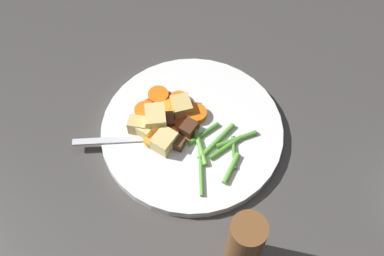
% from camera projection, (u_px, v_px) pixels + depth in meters
% --- Properties ---
extents(ground_plane, '(3.00, 3.00, 0.00)m').
position_uv_depth(ground_plane, '(192.00, 133.00, 0.71)').
color(ground_plane, '#423F3D').
extents(dinner_plate, '(0.28, 0.28, 0.02)m').
position_uv_depth(dinner_plate, '(192.00, 131.00, 0.70)').
color(dinner_plate, white).
rests_on(dinner_plate, ground_plane).
extents(stew_sauce, '(0.10, 0.10, 0.00)m').
position_uv_depth(stew_sauce, '(167.00, 120.00, 0.70)').
color(stew_sauce, '#93381E').
rests_on(stew_sauce, dinner_plate).
extents(carrot_slice_0, '(0.03, 0.03, 0.01)m').
position_uv_depth(carrot_slice_0, '(154.00, 138.00, 0.68)').
color(carrot_slice_0, orange).
rests_on(carrot_slice_0, dinner_plate).
extents(carrot_slice_1, '(0.04, 0.04, 0.01)m').
position_uv_depth(carrot_slice_1, '(179.00, 100.00, 0.72)').
color(carrot_slice_1, orange).
rests_on(carrot_slice_1, dinner_plate).
extents(carrot_slice_2, '(0.03, 0.03, 0.01)m').
position_uv_depth(carrot_slice_2, '(160.00, 110.00, 0.71)').
color(carrot_slice_2, orange).
rests_on(carrot_slice_2, dinner_plate).
extents(carrot_slice_3, '(0.04, 0.04, 0.01)m').
position_uv_depth(carrot_slice_3, '(196.00, 114.00, 0.70)').
color(carrot_slice_3, orange).
rests_on(carrot_slice_3, dinner_plate).
extents(carrot_slice_4, '(0.04, 0.04, 0.01)m').
position_uv_depth(carrot_slice_4, '(168.00, 134.00, 0.69)').
color(carrot_slice_4, orange).
rests_on(carrot_slice_4, dinner_plate).
extents(carrot_slice_5, '(0.05, 0.05, 0.01)m').
position_uv_depth(carrot_slice_5, '(145.00, 111.00, 0.71)').
color(carrot_slice_5, orange).
rests_on(carrot_slice_5, dinner_plate).
extents(carrot_slice_6, '(0.04, 0.04, 0.01)m').
position_uv_depth(carrot_slice_6, '(172.00, 107.00, 0.71)').
color(carrot_slice_6, orange).
rests_on(carrot_slice_6, dinner_plate).
extents(carrot_slice_7, '(0.05, 0.05, 0.01)m').
position_uv_depth(carrot_slice_7, '(158.00, 96.00, 0.72)').
color(carrot_slice_7, orange).
rests_on(carrot_slice_7, dinner_plate).
extents(potato_chunk_0, '(0.03, 0.03, 0.02)m').
position_uv_depth(potato_chunk_0, '(138.00, 125.00, 0.69)').
color(potato_chunk_0, '#DBBC6B').
rests_on(potato_chunk_0, dinner_plate).
extents(potato_chunk_1, '(0.02, 0.03, 0.02)m').
position_uv_depth(potato_chunk_1, '(147.00, 129.00, 0.68)').
color(potato_chunk_1, '#E5CC7A').
rests_on(potato_chunk_1, dinner_plate).
extents(potato_chunk_2, '(0.03, 0.04, 0.02)m').
position_uv_depth(potato_chunk_2, '(164.00, 141.00, 0.67)').
color(potato_chunk_2, '#E5CC7A').
rests_on(potato_chunk_2, dinner_plate).
extents(potato_chunk_3, '(0.04, 0.04, 0.02)m').
position_uv_depth(potato_chunk_3, '(182.00, 106.00, 0.71)').
color(potato_chunk_3, '#DBBC6B').
rests_on(potato_chunk_3, dinner_plate).
extents(potato_chunk_4, '(0.05, 0.05, 0.03)m').
position_uv_depth(potato_chunk_4, '(156.00, 119.00, 0.69)').
color(potato_chunk_4, '#E5CC7A').
rests_on(potato_chunk_4, dinner_plate).
extents(meat_chunk_0, '(0.03, 0.03, 0.02)m').
position_uv_depth(meat_chunk_0, '(168.00, 121.00, 0.69)').
color(meat_chunk_0, '#4C2B19').
rests_on(meat_chunk_0, dinner_plate).
extents(meat_chunk_1, '(0.02, 0.03, 0.02)m').
position_uv_depth(meat_chunk_1, '(187.00, 127.00, 0.69)').
color(meat_chunk_1, '#4C2B19').
rests_on(meat_chunk_1, dinner_plate).
extents(meat_chunk_2, '(0.02, 0.02, 0.02)m').
position_uv_depth(meat_chunk_2, '(177.00, 142.00, 0.67)').
color(meat_chunk_2, '#56331E').
rests_on(meat_chunk_2, dinner_plate).
extents(green_bean_0, '(0.04, 0.05, 0.01)m').
position_uv_depth(green_bean_0, '(236.00, 150.00, 0.67)').
color(green_bean_0, '#4C8E33').
rests_on(green_bean_0, dinner_plate).
extents(green_bean_1, '(0.05, 0.07, 0.01)m').
position_uv_depth(green_bean_1, '(201.00, 171.00, 0.65)').
color(green_bean_1, '#599E38').
rests_on(green_bean_1, dinner_plate).
extents(green_bean_2, '(0.02, 0.05, 0.01)m').
position_uv_depth(green_bean_2, '(231.00, 168.00, 0.66)').
color(green_bean_2, '#66AD42').
rests_on(green_bean_2, dinner_plate).
extents(green_bean_3, '(0.07, 0.06, 0.01)m').
position_uv_depth(green_bean_3, '(199.00, 141.00, 0.68)').
color(green_bean_3, '#66AD42').
rests_on(green_bean_3, dinner_plate).
extents(green_bean_4, '(0.02, 0.06, 0.01)m').
position_uv_depth(green_bean_4, '(226.00, 147.00, 0.68)').
color(green_bean_4, '#599E38').
rests_on(green_bean_4, dinner_plate).
extents(green_bean_5, '(0.04, 0.06, 0.01)m').
position_uv_depth(green_bean_5, '(236.00, 139.00, 0.68)').
color(green_bean_5, '#599E38').
rests_on(green_bean_5, dinner_plate).
extents(green_bean_6, '(0.02, 0.06, 0.01)m').
position_uv_depth(green_bean_6, '(202.00, 136.00, 0.69)').
color(green_bean_6, '#4C8E33').
rests_on(green_bean_6, dinner_plate).
extents(green_bean_7, '(0.02, 0.08, 0.01)m').
position_uv_depth(green_bean_7, '(216.00, 142.00, 0.68)').
color(green_bean_7, '#66AD42').
rests_on(green_bean_7, dinner_plate).
extents(fork, '(0.15, 0.12, 0.00)m').
position_uv_depth(fork, '(136.00, 139.00, 0.68)').
color(fork, silver).
rests_on(fork, dinner_plate).
extents(pepper_mill, '(0.04, 0.04, 0.11)m').
position_uv_depth(pepper_mill, '(245.00, 243.00, 0.56)').
color(pepper_mill, brown).
rests_on(pepper_mill, ground_plane).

